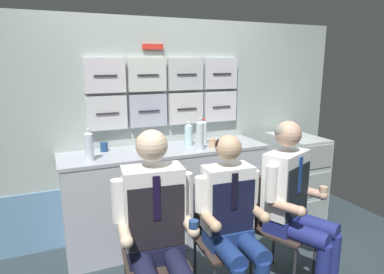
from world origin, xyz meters
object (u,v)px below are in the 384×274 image
Objects in this scene: folding_chair_center at (222,228)px; folding_chair_right at (274,215)px; service_trolley at (295,176)px; crew_member_right at (295,198)px; folding_chair_left at (152,241)px; water_bottle_short at (200,135)px; coffee_cup_white at (213,143)px; crew_member_left at (156,224)px; crew_member_center at (233,218)px.

folding_chair_center is 1.00× the size of folding_chair_right.
service_trolley is at bearing 41.90° from folding_chair_right.
folding_chair_left is at bearing 172.16° from crew_member_right.
folding_chair_left is 2.89× the size of water_bottle_short.
folding_chair_center is at bearing -177.85° from folding_chair_right.
folding_chair_center is 10.23× the size of coffee_cup_white.
crew_member_right is at bearing 0.50° from crew_member_left.
water_bottle_short is at bearing 78.89° from crew_member_center.
service_trolley reaches higher than folding_chair_center.
water_bottle_short is at bearing -161.17° from coffee_cup_white.
service_trolley is 1.30m from water_bottle_short.
coffee_cup_white is (0.34, 0.98, 0.28)m from crew_member_center.
coffee_cup_white is at bearing 70.87° from crew_member_center.
crew_member_right is at bearing -13.09° from folding_chair_center.
crew_member_center is 0.96× the size of crew_member_right.
service_trolley is 0.76× the size of crew_member_center.
crew_member_left is at bearing -128.57° from water_bottle_short.
folding_chair_left is 0.65× the size of crew_member_left.
folding_chair_left is 0.26m from crew_member_left.
crew_member_right is at bearing -76.96° from coffee_cup_white.
folding_chair_right is (-0.86, -0.78, 0.03)m from service_trolley.
water_bottle_short is at bearing 46.63° from folding_chair_left.
folding_chair_right is at bearing 20.30° from crew_member_center.
crew_member_left is 4.42× the size of water_bottle_short.
crew_member_left reaches higher than folding_chair_center.
coffee_cup_white reaches higher than folding_chair_left.
folding_chair_center is at bearing -2.23° from folding_chair_left.
water_bottle_short is (0.70, 0.74, 0.53)m from folding_chair_left.
coffee_cup_white is at bearing 18.83° from water_bottle_short.
crew_member_left reaches higher than coffee_cup_white.
coffee_cup_white is (0.86, 0.79, 0.43)m from folding_chair_left.
service_trolley is 1.24m from crew_member_right.
water_bottle_short reaches higher than coffee_cup_white.
service_trolley reaches higher than folding_chair_left.
crew_member_center is (-1.36, -0.96, 0.19)m from service_trolley.
coffee_cup_white is at bearing 47.44° from crew_member_left.
crew_member_left is 15.67× the size of coffee_cup_white.
folding_chair_right is (1.02, 0.15, -0.20)m from crew_member_left.
crew_member_right is at bearing -65.66° from folding_chair_right.
folding_chair_left is at bearing 160.40° from crew_member_center.
coffee_cup_white is (-0.22, 0.94, 0.24)m from crew_member_right.
service_trolley is 1.16m from folding_chair_right.
folding_chair_center is 0.69× the size of crew_member_center.
folding_chair_center is 0.98m from coffee_cup_white.
crew_member_left is 1.53× the size of folding_chair_right.
folding_chair_center is at bearing 14.16° from crew_member_left.
crew_member_center is (-0.01, -0.16, 0.15)m from folding_chair_center.
crew_member_right is (-0.80, -0.92, 0.22)m from service_trolley.
coffee_cup_white is at bearing 100.83° from folding_chair_right.
crew_member_left is 1.06m from folding_chair_right.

